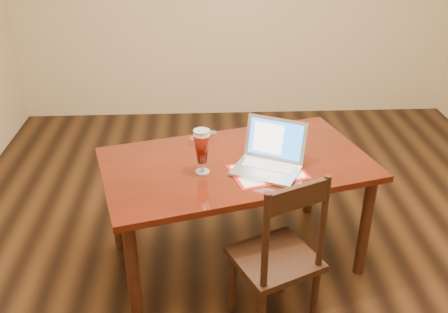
{
  "coord_description": "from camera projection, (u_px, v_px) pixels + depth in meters",
  "views": [
    {
      "loc": [
        -0.39,
        -2.56,
        2.15
      ],
      "look_at": [
        -0.26,
        -0.07,
        0.82
      ],
      "focal_mm": 40.0,
      "sensor_mm": 36.0,
      "label": 1
    }
  ],
  "objects": [
    {
      "name": "ground",
      "position": [
        263.0,
        260.0,
        3.28
      ],
      "size": [
        5.0,
        5.0,
        0.0
      ],
      "primitive_type": "plane",
      "color": "black",
      "rests_on": "ground"
    },
    {
      "name": "dining_chair",
      "position": [
        278.0,
        258.0,
        2.61
      ],
      "size": [
        0.54,
        0.53,
        0.97
      ],
      "rotation": [
        0.0,
        0.0,
        0.43
      ],
      "color": "black",
      "rests_on": "ground"
    },
    {
      "name": "dining_table",
      "position": [
        237.0,
        173.0,
        2.99
      ],
      "size": [
        1.74,
        1.26,
        1.0
      ],
      "rotation": [
        0.0,
        0.0,
        0.27
      ],
      "color": "#4C130A",
      "rests_on": "ground"
    }
  ]
}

